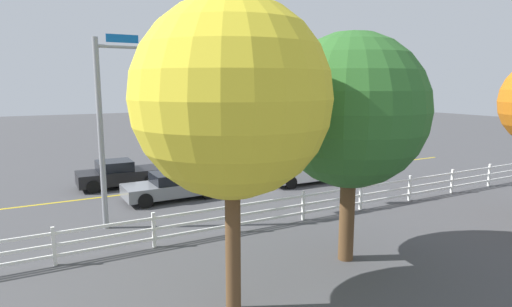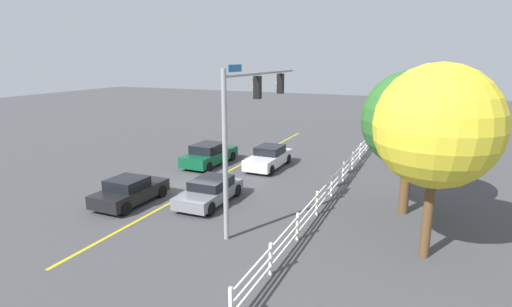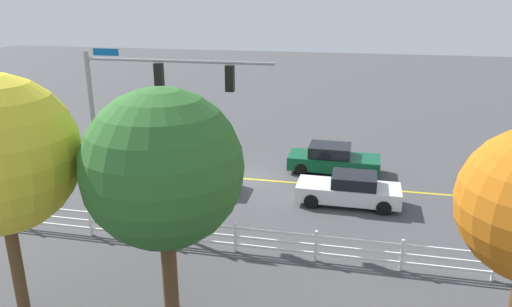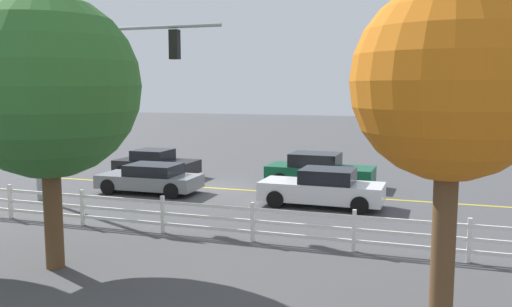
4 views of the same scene
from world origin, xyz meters
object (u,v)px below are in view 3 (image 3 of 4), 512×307
at_px(car_1, 333,159).
at_px(car_2, 186,151).
at_px(car_0, 194,177).
at_px(tree_0, 163,169).
at_px(car_3, 349,190).

relative_size(car_1, car_2, 1.18).
bearing_deg(car_2, car_0, -63.92).
bearing_deg(tree_0, car_0, -74.61).
bearing_deg(car_0, tree_0, 104.22).
bearing_deg(car_0, car_1, -150.59).
height_order(car_0, tree_0, tree_0).
distance_m(car_2, tree_0, 13.81).
xyz_separation_m(car_0, car_2, (1.74, -3.59, 0.04)).
distance_m(car_0, car_2, 3.98).
bearing_deg(car_3, car_2, -22.15).
bearing_deg(tree_0, car_2, -71.48).
height_order(car_0, car_1, car_1).
height_order(car_0, car_3, car_3).
height_order(car_0, car_2, car_2).
bearing_deg(car_1, tree_0, -105.93).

